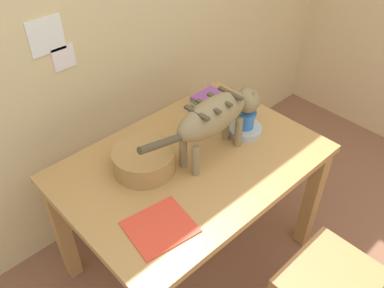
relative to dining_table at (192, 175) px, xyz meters
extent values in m
cube|color=beige|center=(-0.01, 0.68, 0.61)|extent=(4.30, 0.10, 2.50)
cube|color=white|center=(-0.23, 0.62, 0.47)|extent=(0.11, 0.01, 0.11)
cube|color=white|center=(-0.29, 0.62, 0.59)|extent=(0.16, 0.01, 0.16)
cube|color=#B48649|center=(0.00, 0.00, 0.07)|extent=(1.21, 0.83, 0.03)
cube|color=#A67B43|center=(0.00, 0.00, 0.02)|extent=(1.13, 0.75, 0.07)
cube|color=#B48649|center=(0.55, -0.37, -0.29)|extent=(0.07, 0.07, 0.69)
cube|color=#B48649|center=(-0.55, 0.37, -0.29)|extent=(0.07, 0.07, 0.69)
cube|color=#B48649|center=(0.55, 0.37, -0.29)|extent=(0.07, 0.07, 0.69)
ellipsoid|color=olive|center=(0.09, -0.03, 0.32)|extent=(0.41, 0.15, 0.17)
cube|color=#4A402A|center=(-0.01, -0.03, 0.38)|extent=(0.02, 0.14, 0.01)
cube|color=#4A402A|center=(0.06, -0.03, 0.38)|extent=(0.02, 0.14, 0.01)
cube|color=#4A402A|center=(0.13, -0.03, 0.38)|extent=(0.02, 0.14, 0.01)
cube|color=#4A402A|center=(0.21, -0.03, 0.38)|extent=(0.02, 0.14, 0.01)
cylinder|color=olive|center=(0.24, 0.01, 0.17)|extent=(0.04, 0.04, 0.15)
cylinder|color=olive|center=(0.24, -0.07, 0.17)|extent=(0.04, 0.04, 0.15)
cylinder|color=olive|center=(-0.05, 0.00, 0.17)|extent=(0.04, 0.04, 0.15)
cylinder|color=olive|center=(-0.05, -0.08, 0.17)|extent=(0.04, 0.04, 0.15)
sphere|color=olive|center=(0.34, -0.03, 0.28)|extent=(0.12, 0.12, 0.12)
cone|color=olive|center=(0.34, 0.01, 0.33)|extent=(0.04, 0.04, 0.05)
cone|color=olive|center=(0.34, -0.06, 0.33)|extent=(0.04, 0.04, 0.05)
cylinder|color=#4A402A|center=(-0.21, -0.04, 0.33)|extent=(0.22, 0.04, 0.08)
cylinder|color=#AEB3B1|center=(0.34, -0.03, 0.11)|extent=(0.17, 0.17, 0.04)
cylinder|color=blue|center=(0.34, -0.03, 0.17)|extent=(0.08, 0.08, 0.08)
torus|color=blue|center=(0.39, -0.03, 0.17)|extent=(0.06, 0.01, 0.06)
cube|color=#E5422A|center=(-0.36, -0.20, 0.10)|extent=(0.28, 0.26, 0.01)
cube|color=#964DA0|center=(0.37, 0.25, 0.10)|extent=(0.17, 0.14, 0.02)
cube|color=silver|center=(0.37, 0.26, 0.12)|extent=(0.17, 0.14, 0.02)
cube|color=#4A944E|center=(0.36, 0.26, 0.14)|extent=(0.17, 0.13, 0.01)
cube|color=#91479A|center=(0.37, 0.26, 0.16)|extent=(0.17, 0.13, 0.02)
cylinder|color=#A77E44|center=(-0.19, 0.11, 0.15)|extent=(0.28, 0.28, 0.11)
cylinder|color=#4B381E|center=(-0.19, 0.11, 0.15)|extent=(0.23, 0.23, 0.09)
cube|color=#B67F48|center=(0.14, -0.76, -0.21)|extent=(0.42, 0.42, 0.04)
cube|color=#B67F48|center=(0.33, -0.57, -0.43)|extent=(0.04, 0.04, 0.41)
camera|label=1|loc=(-0.96, -1.02, 1.35)|focal=37.89mm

